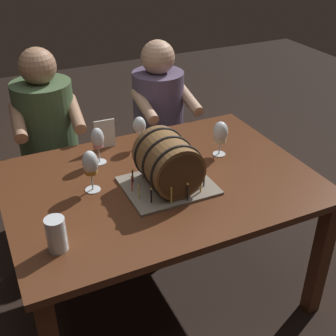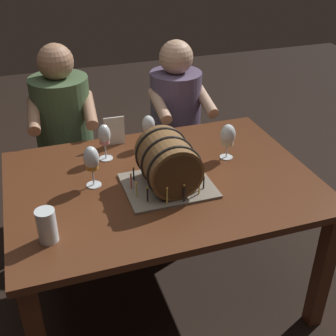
# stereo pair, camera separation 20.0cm
# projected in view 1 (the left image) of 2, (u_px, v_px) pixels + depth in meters

# --- Properties ---
(ground_plane) EXTENTS (8.00, 8.00, 0.00)m
(ground_plane) POSITION_uv_depth(u_px,v_px,m) (161.00, 289.00, 2.48)
(ground_plane) COLOR black
(dining_table) EXTENTS (1.44, 1.02, 0.72)m
(dining_table) POSITION_uv_depth(u_px,v_px,m) (160.00, 196.00, 2.15)
(dining_table) COLOR #562D19
(dining_table) RESTS_ON ground
(barrel_cake) EXTENTS (0.40, 0.33, 0.26)m
(barrel_cake) POSITION_uv_depth(u_px,v_px,m) (168.00, 164.00, 1.99)
(barrel_cake) COLOR gray
(barrel_cake) RESTS_ON dining_table
(wine_glass_rose) EXTENTS (0.07, 0.07, 0.19)m
(wine_glass_rose) POSITION_uv_depth(u_px,v_px,m) (98.00, 140.00, 2.18)
(wine_glass_rose) COLOR white
(wine_glass_rose) RESTS_ON dining_table
(wine_glass_amber) EXTENTS (0.07, 0.07, 0.20)m
(wine_glass_amber) POSITION_uv_depth(u_px,v_px,m) (90.00, 165.00, 1.96)
(wine_glass_amber) COLOR white
(wine_glass_amber) RESTS_ON dining_table
(wine_glass_empty) EXTENTS (0.07, 0.07, 0.17)m
(wine_glass_empty) POSITION_uv_depth(u_px,v_px,m) (139.00, 126.00, 2.33)
(wine_glass_empty) COLOR white
(wine_glass_empty) RESTS_ON dining_table
(wine_glass_white) EXTENTS (0.08, 0.08, 0.19)m
(wine_glass_white) POSITION_uv_depth(u_px,v_px,m) (220.00, 134.00, 2.26)
(wine_glass_white) COLOR white
(wine_glass_white) RESTS_ON dining_table
(beer_pint) EXTENTS (0.08, 0.08, 0.14)m
(beer_pint) POSITION_uv_depth(u_px,v_px,m) (56.00, 235.00, 1.65)
(beer_pint) COLOR white
(beer_pint) RESTS_ON dining_table
(menu_card) EXTENTS (0.11, 0.01, 0.16)m
(menu_card) POSITION_uv_depth(u_px,v_px,m) (105.00, 134.00, 2.34)
(menu_card) COLOR silver
(menu_card) RESTS_ON dining_table
(person_seated_left) EXTENTS (0.40, 0.49, 1.18)m
(person_seated_left) POSITION_uv_depth(u_px,v_px,m) (51.00, 151.00, 2.70)
(person_seated_left) COLOR #2A3A24
(person_seated_left) RESTS_ON ground
(person_seated_right) EXTENTS (0.37, 0.46, 1.14)m
(person_seated_right) POSITION_uv_depth(u_px,v_px,m) (159.00, 133.00, 2.98)
(person_seated_right) COLOR #372D40
(person_seated_right) RESTS_ON ground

